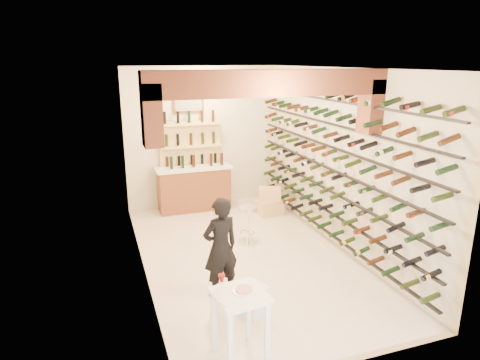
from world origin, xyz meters
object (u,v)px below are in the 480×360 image
Objects in this scene: wine_rack at (327,163)px; crate_lower at (270,207)px; back_counter at (194,187)px; person at (220,248)px; white_stool at (254,300)px; chrome_barstool at (247,222)px; tasting_table at (240,305)px.

crate_lower is at bearing 100.27° from wine_rack.
person is at bearing -97.30° from back_counter.
chrome_barstool is at bearing 72.32° from white_stool.
white_stool is at bearing -115.90° from crate_lower.
wine_rack is 2.97m from white_stool.
person is 2.12× the size of chrome_barstool.
wine_rack reaches higher than tasting_table.
tasting_table is 1.37m from person.
back_counter is at bearing 103.51° from chrome_barstool.
white_stool is at bearing 51.20° from tasting_table.
wine_rack is at bearing 40.23° from white_stool.
back_counter is 5.16m from tasting_table.
back_counter reaches higher than crate_lower.
wine_rack is 1.81m from chrome_barstool.
tasting_table is 1.80× the size of crate_lower.
crate_lower is (-0.32, 1.78, -1.38)m from wine_rack.
person is (-0.48, -3.76, 0.22)m from back_counter.
chrome_barstool is (-1.31, 0.50, -1.14)m from wine_rack.
tasting_table is (-0.66, -5.12, 0.14)m from back_counter.
white_stool is (0.47, 0.76, -0.47)m from tasting_table.
back_counter is at bearing -110.39° from person.
chrome_barstool is (0.70, 2.21, 0.21)m from white_stool.
person is 3.56m from crate_lower.
chrome_barstool reaches higher than crate_lower.
white_stool is 0.27× the size of person.
wine_rack is 14.30× the size of white_stool.
wine_rack is at bearing -79.73° from crate_lower.
back_counter is 3.80m from person.
back_counter is at bearing 150.16° from crate_lower.
wine_rack reaches higher than crate_lower.
white_stool is 2.32m from chrome_barstool.
tasting_table is at bearing -121.77° from white_stool.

